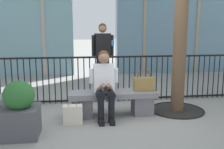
{
  "coord_description": "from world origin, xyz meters",
  "views": [
    {
      "loc": [
        -0.64,
        -4.58,
        1.61
      ],
      "look_at": [
        0.0,
        0.1,
        0.75
      ],
      "focal_mm": 41.63,
      "sensor_mm": 36.0,
      "label": 1
    }
  ],
  "objects_px": {
    "seated_person_with_phone": "(104,83)",
    "handbag_on_bench": "(144,84)",
    "stone_bench": "(113,101)",
    "shopping_bag": "(73,114)",
    "bystander_at_railing": "(103,52)",
    "planter": "(20,111)"
  },
  "relations": [
    {
      "from": "handbag_on_bench",
      "to": "bystander_at_railing",
      "type": "relative_size",
      "value": 0.23
    },
    {
      "from": "bystander_at_railing",
      "to": "planter",
      "type": "height_order",
      "value": "bystander_at_railing"
    },
    {
      "from": "bystander_at_railing",
      "to": "planter",
      "type": "relative_size",
      "value": 2.01
    },
    {
      "from": "stone_bench",
      "to": "planter",
      "type": "xyz_separation_m",
      "value": [
        -1.49,
        -0.76,
        0.12
      ]
    },
    {
      "from": "shopping_bag",
      "to": "bystander_at_railing",
      "type": "bearing_deg",
      "value": 71.74
    },
    {
      "from": "stone_bench",
      "to": "planter",
      "type": "height_order",
      "value": "planter"
    },
    {
      "from": "planter",
      "to": "stone_bench",
      "type": "bearing_deg",
      "value": 26.86
    },
    {
      "from": "seated_person_with_phone",
      "to": "shopping_bag",
      "type": "bearing_deg",
      "value": -158.91
    },
    {
      "from": "seated_person_with_phone",
      "to": "handbag_on_bench",
      "type": "height_order",
      "value": "seated_person_with_phone"
    },
    {
      "from": "seated_person_with_phone",
      "to": "handbag_on_bench",
      "type": "bearing_deg",
      "value": 9.03
    },
    {
      "from": "bystander_at_railing",
      "to": "seated_person_with_phone",
      "type": "bearing_deg",
      "value": -95.05
    },
    {
      "from": "shopping_bag",
      "to": "seated_person_with_phone",
      "type": "bearing_deg",
      "value": 21.09
    },
    {
      "from": "stone_bench",
      "to": "shopping_bag",
      "type": "relative_size",
      "value": 3.81
    },
    {
      "from": "handbag_on_bench",
      "to": "stone_bench",
      "type": "bearing_deg",
      "value": 179.01
    },
    {
      "from": "seated_person_with_phone",
      "to": "shopping_bag",
      "type": "distance_m",
      "value": 0.77
    },
    {
      "from": "bystander_at_railing",
      "to": "handbag_on_bench",
      "type": "bearing_deg",
      "value": -73.53
    },
    {
      "from": "seated_person_with_phone",
      "to": "shopping_bag",
      "type": "height_order",
      "value": "seated_person_with_phone"
    },
    {
      "from": "stone_bench",
      "to": "shopping_bag",
      "type": "bearing_deg",
      "value": -154.64
    },
    {
      "from": "bystander_at_railing",
      "to": "planter",
      "type": "bearing_deg",
      "value": -119.5
    },
    {
      "from": "seated_person_with_phone",
      "to": "handbag_on_bench",
      "type": "xyz_separation_m",
      "value": [
        0.75,
        0.12,
        -0.07
      ]
    },
    {
      "from": "bystander_at_railing",
      "to": "stone_bench",
      "type": "bearing_deg",
      "value": -90.4
    },
    {
      "from": "shopping_bag",
      "to": "stone_bench",
      "type": "bearing_deg",
      "value": 25.36
    }
  ]
}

